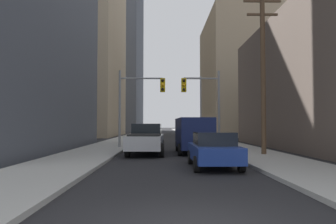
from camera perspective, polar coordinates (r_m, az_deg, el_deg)
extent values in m
cube|color=#9E9E99|center=(55.70, -5.56, -4.06)|extent=(3.53, 160.00, 0.15)
cube|color=#9E9E99|center=(55.79, 4.70, -4.06)|extent=(3.53, 160.00, 0.15)
cube|color=#B7BABF|center=(20.13, -3.86, -5.19)|extent=(2.19, 5.47, 0.80)
cube|color=black|center=(21.07, -3.72, -3.02)|extent=(1.86, 1.86, 0.70)
cube|color=black|center=(18.76, -4.06, -4.03)|extent=(1.84, 2.44, 0.10)
cylinder|color=black|center=(21.94, -6.15, -5.99)|extent=(0.28, 0.80, 0.80)
cylinder|color=black|center=(21.85, -1.11, -6.01)|extent=(0.28, 0.80, 0.80)
cylinder|color=black|center=(18.51, -7.12, -6.68)|extent=(0.28, 0.80, 0.80)
cylinder|color=black|center=(18.40, -1.13, -6.72)|extent=(0.28, 0.80, 0.80)
cube|color=#141E4C|center=(21.11, 4.47, -3.67)|extent=(2.15, 5.25, 1.90)
cube|color=black|center=(23.70, 3.87, -2.50)|extent=(1.76, 0.07, 0.60)
cylinder|color=black|center=(22.75, 1.66, -5.97)|extent=(0.24, 0.72, 0.72)
cylinder|color=black|center=(22.91, 6.49, -5.93)|extent=(0.24, 0.72, 0.72)
cylinder|color=black|center=(19.43, 2.11, -6.60)|extent=(0.24, 0.72, 0.72)
cylinder|color=black|center=(19.63, 7.76, -6.54)|extent=(0.24, 0.72, 0.72)
cube|color=navy|center=(14.07, 7.99, -7.07)|extent=(1.84, 4.22, 0.65)
cube|color=black|center=(13.88, 8.07, -4.65)|extent=(1.60, 1.92, 0.55)
cylinder|color=black|center=(15.32, 3.98, -7.91)|extent=(0.22, 0.64, 0.64)
cylinder|color=black|center=(15.57, 10.39, -7.79)|extent=(0.22, 0.64, 0.64)
cylinder|color=black|center=(12.66, 5.04, -9.10)|extent=(0.22, 0.64, 0.64)
cylinder|color=black|center=(12.96, 12.76, -8.90)|extent=(0.22, 0.64, 0.64)
cube|color=white|center=(26.63, -3.27, -4.81)|extent=(1.91, 4.25, 0.65)
cube|color=black|center=(26.46, -3.28, -3.53)|extent=(1.64, 1.94, 0.55)
cylinder|color=black|center=(28.03, -4.93, -5.34)|extent=(0.22, 0.64, 0.64)
cylinder|color=black|center=(27.97, -1.38, -5.36)|extent=(0.22, 0.64, 0.64)
cylinder|color=black|center=(25.36, -5.35, -5.67)|extent=(0.22, 0.64, 0.64)
cylinder|color=black|center=(25.29, -1.43, -5.69)|extent=(0.22, 0.64, 0.64)
cube|color=#C6B793|center=(34.72, -2.75, -4.22)|extent=(1.88, 4.23, 0.65)
cube|color=black|center=(34.55, -2.76, -3.23)|extent=(1.62, 1.93, 0.55)
cylinder|color=black|center=(36.11, -4.06, -4.65)|extent=(0.22, 0.64, 0.64)
cylinder|color=black|center=(36.06, -1.31, -4.66)|extent=(0.22, 0.64, 0.64)
cylinder|color=black|center=(33.43, -4.31, -4.85)|extent=(0.22, 0.64, 0.64)
cylinder|color=black|center=(33.37, -1.34, -4.86)|extent=(0.22, 0.64, 0.64)
cylinder|color=gray|center=(25.06, -8.47, 0.44)|extent=(0.18, 0.18, 6.00)
cylinder|color=gray|center=(25.13, -4.70, 5.91)|extent=(3.28, 0.12, 0.12)
cube|color=gold|center=(25.01, -0.94, 4.73)|extent=(0.38, 0.30, 1.05)
sphere|color=black|center=(24.88, -0.94, 5.56)|extent=(0.24, 0.24, 0.24)
sphere|color=#F9A514|center=(24.84, -0.94, 4.78)|extent=(0.24, 0.24, 0.24)
sphere|color=black|center=(24.80, -0.94, 4.00)|extent=(0.24, 0.24, 0.24)
cylinder|color=gray|center=(25.22, 8.94, 0.42)|extent=(0.18, 0.18, 6.00)
cylinder|color=gray|center=(25.25, 5.87, 5.88)|extent=(2.71, 0.12, 0.12)
cube|color=gold|center=(25.06, 2.79, 4.72)|extent=(0.38, 0.30, 1.05)
sphere|color=black|center=(24.94, 2.81, 5.54)|extent=(0.24, 0.24, 0.24)
sphere|color=#F9A514|center=(24.89, 2.82, 4.77)|extent=(0.24, 0.24, 0.24)
sphere|color=black|center=(24.85, 2.82, 3.99)|extent=(0.24, 0.24, 0.24)
cylinder|color=brown|center=(19.85, 16.33, 6.59)|extent=(0.28, 0.28, 9.71)
cube|color=brown|center=(20.92, 16.19, 18.18)|extent=(2.20, 0.12, 0.12)
cube|color=brown|center=(20.66, 16.22, 16.10)|extent=(1.80, 0.12, 0.12)
cylinder|color=gray|center=(37.79, 5.78, 0.66)|extent=(0.16, 0.16, 7.50)
cylinder|color=gray|center=(38.03, 4.30, 6.01)|extent=(1.94, 0.10, 0.10)
ellipsoid|color=#4C4C51|center=(37.94, 2.83, 5.88)|extent=(0.56, 0.32, 0.20)
cube|color=tan|center=(58.84, -18.45, 11.01)|extent=(19.85, 21.30, 30.44)
cube|color=#4C515B|center=(99.31, -11.46, 14.61)|extent=(22.16, 29.93, 61.16)
cube|color=tan|center=(58.86, 16.24, 5.77)|extent=(19.40, 19.77, 19.92)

